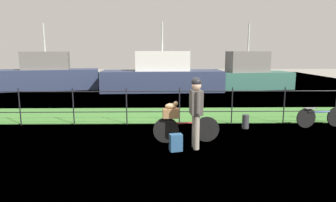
{
  "coord_description": "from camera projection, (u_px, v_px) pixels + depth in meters",
  "views": [
    {
      "loc": [
        0.29,
        -6.48,
        2.27
      ],
      "look_at": [
        0.44,
        1.34,
        0.9
      ],
      "focal_mm": 30.62,
      "sensor_mm": 36.0,
      "label": 1
    }
  ],
  "objects": [
    {
      "name": "moored_boat_mid",
      "position": [
        162.0,
        76.0,
        16.41
      ],
      "size": [
        6.9,
        2.46,
        3.86
      ],
      "color": "#2D3856",
      "rests_on": "ground"
    },
    {
      "name": "bicycle_main",
      "position": [
        186.0,
        129.0,
        7.17
      ],
      "size": [
        1.67,
        0.2,
        0.64
      ],
      "color": "black",
      "rests_on": "ground"
    },
    {
      "name": "bicycle_parked",
      "position": [
        321.0,
        117.0,
        8.6
      ],
      "size": [
        1.6,
        0.29,
        0.6
      ],
      "color": "black",
      "rests_on": "ground"
    },
    {
      "name": "wooden_crate",
      "position": [
        171.0,
        113.0,
        7.06
      ],
      "size": [
        0.41,
        0.27,
        0.23
      ],
      "primitive_type": "cube",
      "rotation": [
        0.0,
        0.0,
        0.07
      ],
      "color": "olive",
      "rests_on": "bicycle_main"
    },
    {
      "name": "moored_boat_near",
      "position": [
        47.0,
        76.0,
        16.91
      ],
      "size": [
        6.1,
        2.8,
        3.84
      ],
      "color": "#2D3856",
      "rests_on": "ground"
    },
    {
      "name": "backpack_on_paving",
      "position": [
        176.0,
        143.0,
        6.55
      ],
      "size": [
        0.32,
        0.24,
        0.4
      ],
      "primitive_type": "cube",
      "rotation": [
        0.0,
        0.0,
        0.25
      ],
      "color": "#28517A",
      "rests_on": "ground"
    },
    {
      "name": "ground_plane",
      "position": [
        150.0,
        148.0,
        6.77
      ],
      "size": [
        60.0,
        60.0,
        0.0
      ],
      "primitive_type": "plane",
      "color": "gray"
    },
    {
      "name": "mooring_bollard",
      "position": [
        245.0,
        122.0,
        8.48
      ],
      "size": [
        0.2,
        0.2,
        0.41
      ],
      "primitive_type": "cylinder",
      "color": "#38383D",
      "rests_on": "ground"
    },
    {
      "name": "terrier_dog",
      "position": [
        172.0,
        105.0,
        7.03
      ],
      "size": [
        0.32,
        0.16,
        0.18
      ],
      "color": "tan",
      "rests_on": "wooden_crate"
    },
    {
      "name": "cyclist_person",
      "position": [
        196.0,
        106.0,
        6.63
      ],
      "size": [
        0.29,
        0.54,
        1.68
      ],
      "color": "gray",
      "rests_on": "ground"
    },
    {
      "name": "moored_boat_far",
      "position": [
        247.0,
        75.0,
        17.29
      ],
      "size": [
        5.54,
        2.56,
        3.85
      ],
      "color": "#336656",
      "rests_on": "ground"
    },
    {
      "name": "iron_fence",
      "position": [
        153.0,
        103.0,
        8.84
      ],
      "size": [
        18.04,
        0.04,
        1.16
      ],
      "color": "black",
      "rests_on": "ground"
    },
    {
      "name": "harbor_water",
      "position": [
        157.0,
        91.0,
        16.54
      ],
      "size": [
        30.0,
        30.0,
        0.0
      ],
      "primitive_type": "plane",
      "color": "#60849E",
      "rests_on": "ground"
    },
    {
      "name": "grass_strip",
      "position": [
        154.0,
        115.0,
        10.23
      ],
      "size": [
        27.0,
        2.4,
        0.03
      ],
      "primitive_type": "cube",
      "color": "#478438",
      "rests_on": "ground"
    }
  ]
}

